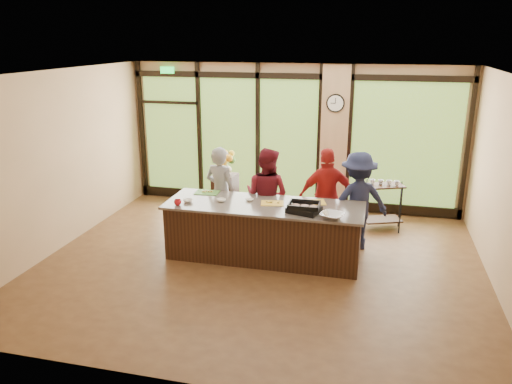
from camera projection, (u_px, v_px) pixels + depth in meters
The scene contains 25 objects.
floor at pixel (260, 264), 8.04m from camera, with size 7.00×7.00×0.00m, color #4D301B.
ceiling at pixel (260, 74), 7.15m from camera, with size 7.00×7.00×0.00m, color silver.
back_wall at pixel (293, 137), 10.37m from camera, with size 7.00×7.00×0.00m, color tan.
left_wall at pixel (58, 161), 8.39m from camera, with size 6.00×6.00×0.00m, color tan.
right_wall at pixel (509, 190), 6.80m from camera, with size 6.00×6.00×0.00m, color tan.
window_wall at pixel (301, 143), 10.33m from camera, with size 6.90×0.12×3.00m.
island_base at pixel (264, 232), 8.19m from camera, with size 3.10×1.00×0.88m, color black.
countertop at pixel (264, 205), 8.05m from camera, with size 3.20×1.10×0.04m, color #6E635B.
wall_clock at pixel (335, 103), 9.83m from camera, with size 0.36×0.04×0.36m.
cook_left at pixel (221, 193), 8.91m from camera, with size 0.61×0.40×1.68m, color gray.
cook_midleft at pixel (267, 196), 8.71m from camera, with size 0.83×0.64×1.70m, color maroon.
cook_midright at pixel (327, 197), 8.64m from camera, with size 1.00×0.42×1.71m, color #A71D19.
cook_right at pixel (358, 201), 8.43m from camera, with size 1.09×0.63×1.69m, color #1C203E.
roasting_pan at pixel (304, 210), 7.66m from camera, with size 0.47×0.37×0.08m, color black.
mixing_bowl at pixel (332, 216), 7.40m from camera, with size 0.34×0.34×0.08m, color silver.
cutting_board_left at pixel (207, 192), 8.63m from camera, with size 0.40×0.30×0.01m, color #4F9134.
cutting_board_center at pixel (272, 203), 8.08m from camera, with size 0.37×0.28×0.01m, color gold.
cutting_board_right at pixel (313, 202), 8.12m from camera, with size 0.40×0.30×0.01m, color gold.
prep_bowl_near at pixel (188, 201), 8.13m from camera, with size 0.15×0.15×0.05m, color white.
prep_bowl_mid at pixel (221, 200), 8.16m from camera, with size 0.15×0.15×0.05m, color white.
prep_bowl_far at pixel (249, 200), 8.21m from camera, with size 0.13×0.13×0.03m, color white.
red_ramekin at pixel (178, 202), 7.99m from camera, with size 0.12×0.12×0.09m, color #B4121A.
flower_stand at pixel (225, 196), 10.03m from camera, with size 0.44×0.44×0.89m, color black.
flower_vase at pixel (225, 168), 9.86m from camera, with size 0.26×0.26×0.27m, color #917C4F.
bar_cart at pixel (383, 200), 9.37m from camera, with size 0.80×0.64×0.96m.
Camera 1 is at (1.68, -7.13, 3.51)m, focal length 35.00 mm.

